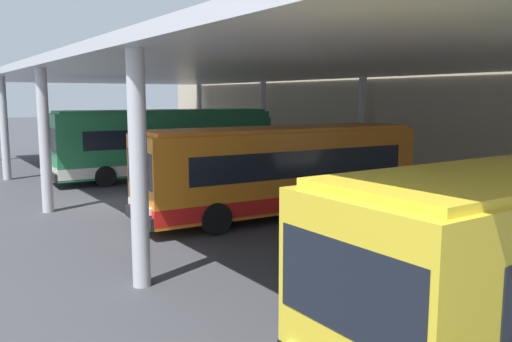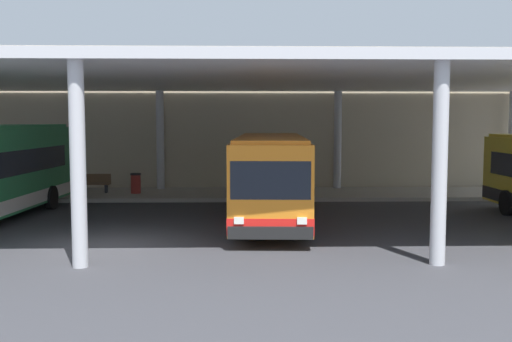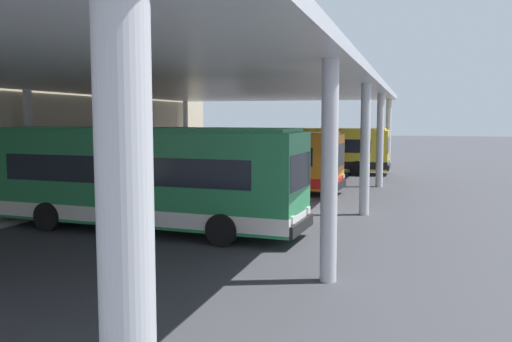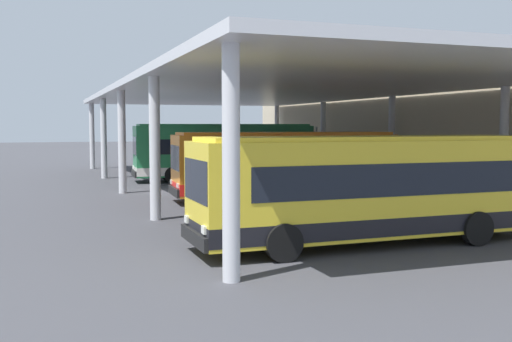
{
  "view_description": "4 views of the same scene",
  "coord_description": "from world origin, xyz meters",
  "views": [
    {
      "loc": [
        20.15,
        -6.67,
        4.22
      ],
      "look_at": [
        3.33,
        4.54,
        1.37
      ],
      "focal_mm": 36.91,
      "sensor_mm": 36.0,
      "label": 1
    },
    {
      "loc": [
        4.08,
        -17.76,
        3.78
      ],
      "look_at": [
        4.74,
        5.33,
        1.79
      ],
      "focal_mm": 42.12,
      "sensor_mm": 36.0,
      "label": 2
    },
    {
      "loc": [
        -21.78,
        -4.43,
        3.9
      ],
      "look_at": [
        1.67,
        2.54,
        1.47
      ],
      "focal_mm": 37.74,
      "sensor_mm": 36.0,
      "label": 3
    },
    {
      "loc": [
        30.98,
        -6.45,
        3.48
      ],
      "look_at": [
        6.95,
        2.28,
        1.52
      ],
      "focal_mm": 41.81,
      "sensor_mm": 36.0,
      "label": 4
    }
  ],
  "objects": [
    {
      "name": "ground_plane",
      "position": [
        0.0,
        0.0,
        0.0
      ],
      "size": [
        200.0,
        200.0,
        0.0
      ],
      "primitive_type": "plane",
      "color": "#3D3D42"
    },
    {
      "name": "platform_kerb",
      "position": [
        0.0,
        11.75,
        0.09
      ],
      "size": [
        42.0,
        4.5,
        0.18
      ],
      "primitive_type": "cube",
      "color": "#A39E93",
      "rests_on": "ground"
    },
    {
      "name": "station_building_facade",
      "position": [
        0.0,
        15.0,
        3.82
      ],
      "size": [
        48.0,
        1.6,
        7.63
      ],
      "primitive_type": "cube",
      "color": "#C1B293",
      "rests_on": "ground"
    },
    {
      "name": "canopy_shelter",
      "position": [
        0.0,
        5.5,
        5.29
      ],
      "size": [
        40.0,
        17.0,
        5.55
      ],
      "color": "silver",
      "rests_on": "ground"
    },
    {
      "name": "bus_nearest_bay",
      "position": [
        -5.25,
        4.55,
        1.84
      ],
      "size": [
        3.19,
        11.46,
        3.57
      ],
      "color": "#28844C",
      "rests_on": "ground"
    },
    {
      "name": "bus_second_bay",
      "position": [
        5.26,
        4.36,
        1.66
      ],
      "size": [
        3.11,
        10.65,
        3.17
      ],
      "color": "orange",
      "rests_on": "ground"
    },
    {
      "name": "bench_waiting",
      "position": [
        -3.15,
        11.82,
        0.66
      ],
      "size": [
        1.8,
        0.45,
        0.92
      ],
      "color": "brown",
      "rests_on": "platform_kerb"
    },
    {
      "name": "trash_bin",
      "position": [
        -0.96,
        11.51,
        0.68
      ],
      "size": [
        0.52,
        0.52,
        0.98
      ],
      "color": "maroon",
      "rests_on": "platform_kerb"
    },
    {
      "name": "banner_sign",
      "position": [
        -5.09,
        10.94,
        1.98
      ],
      "size": [
        0.7,
        0.12,
        3.2
      ],
      "color": "#B2B2B7",
      "rests_on": "platform_kerb"
    }
  ]
}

